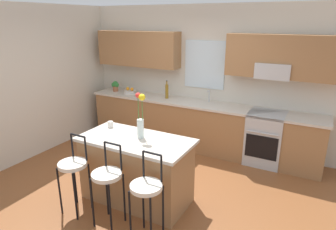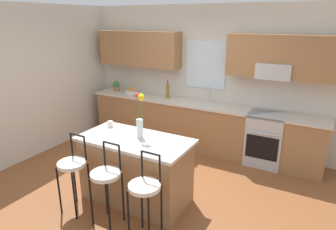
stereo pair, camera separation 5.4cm
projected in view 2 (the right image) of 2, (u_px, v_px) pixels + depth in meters
name	position (u px, v px, depth m)	size (l,w,h in m)	color
ground_plane	(151.00, 188.00, 4.47)	(14.00, 14.00, 0.00)	brown
wall_left	(42.00, 80.00, 5.48)	(0.12, 4.60, 2.70)	beige
back_wall_assembly	(206.00, 69.00, 5.64)	(5.60, 0.50, 2.70)	beige
counter_run	(198.00, 125.00, 5.74)	(4.56, 0.64, 0.92)	#996B42
sink_faucet	(210.00, 95.00, 5.60)	(0.02, 0.13, 0.23)	#B7BABC
oven_range	(266.00, 138.00, 5.13)	(0.60, 0.64, 0.92)	#B7BABC
kitchen_island	(136.00, 169.00, 4.07)	(1.53, 0.78, 0.92)	#996B42
bar_stool_near	(73.00, 167.00, 3.77)	(0.36, 0.36, 1.04)	black
bar_stool_middle	(106.00, 178.00, 3.52)	(0.36, 0.36, 1.04)	black
bar_stool_far	(145.00, 190.00, 3.26)	(0.36, 0.36, 1.04)	black
flower_vase	(140.00, 118.00, 3.87)	(0.14, 0.10, 0.62)	silver
mug_ceramic	(110.00, 124.00, 4.33)	(0.08, 0.08, 0.09)	silver
fruit_bowl_oranges	(131.00, 91.00, 6.31)	(0.24, 0.24, 0.13)	silver
bottle_olive_oil	(168.00, 91.00, 5.86)	(0.06, 0.06, 0.36)	olive
potted_plant_small	(116.00, 85.00, 6.46)	(0.19, 0.13, 0.23)	#9E5B3D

